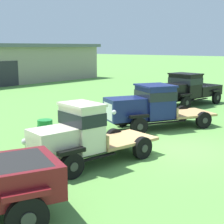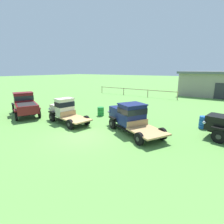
{
  "view_description": "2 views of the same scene",
  "coord_description": "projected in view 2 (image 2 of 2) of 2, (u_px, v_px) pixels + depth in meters",
  "views": [
    {
      "loc": [
        -10.94,
        -6.14,
        3.76
      ],
      "look_at": [
        0.09,
        3.17,
        1.0
      ],
      "focal_mm": 55.0,
      "sensor_mm": 36.0,
      "label": 1
    },
    {
      "loc": [
        7.87,
        -8.1,
        4.33
      ],
      "look_at": [
        0.09,
        3.17,
        1.0
      ],
      "focal_mm": 28.0,
      "sensor_mm": 36.0,
      "label": 2
    }
  ],
  "objects": [
    {
      "name": "vintage_truck_second_in_line",
      "position": [
        65.0,
        110.0,
        14.69
      ],
      "size": [
        4.7,
        2.35,
        2.03
      ],
      "color": "black",
      "rests_on": "ground"
    },
    {
      "name": "oil_drum_beside_row",
      "position": [
        101.0,
        111.0,
        16.8
      ],
      "size": [
        0.64,
        0.64,
        0.84
      ],
      "color": "#1E7F33",
      "rests_on": "ground"
    },
    {
      "name": "oil_drum_near_fence",
      "position": [
        203.0,
        122.0,
        13.16
      ],
      "size": [
        0.61,
        0.61,
        0.92
      ],
      "color": "#1951B2",
      "rests_on": "ground"
    },
    {
      "name": "vintage_truck_foreground_near",
      "position": [
        25.0,
        104.0,
        16.86
      ],
      "size": [
        5.46,
        3.6,
        2.17
      ],
      "color": "black",
      "rests_on": "ground"
    },
    {
      "name": "vintage_truck_midrow_center",
      "position": [
        130.0,
        116.0,
        12.51
      ],
      "size": [
        5.44,
        3.92,
        2.04
      ],
      "color": "black",
      "rests_on": "ground"
    },
    {
      "name": "ground_plane",
      "position": [
        84.0,
        135.0,
        11.85
      ],
      "size": [
        240.0,
        240.0,
        0.0
      ],
      "primitive_type": "plane",
      "color": "#5B9342"
    },
    {
      "name": "paddock_fence",
      "position": [
        135.0,
        90.0,
        29.45
      ],
      "size": [
        14.34,
        0.33,
        1.24
      ],
      "color": "#997F60",
      "rests_on": "ground"
    }
  ]
}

